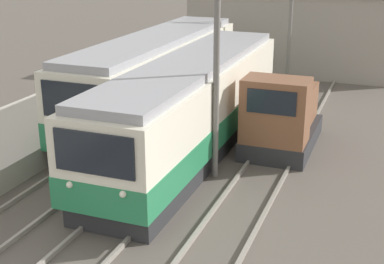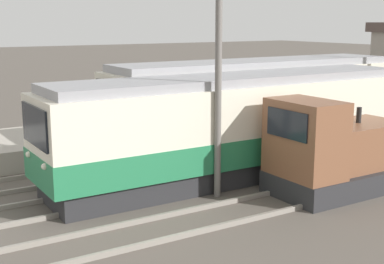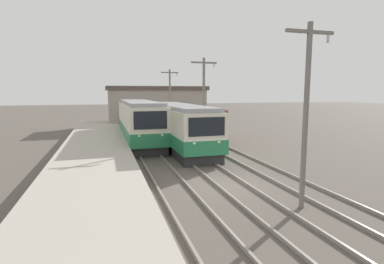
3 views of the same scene
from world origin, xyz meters
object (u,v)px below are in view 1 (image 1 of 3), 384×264
(shunting_locomotive, at_px, (282,118))
(catenary_mast_mid, at_px, (217,64))
(commuter_train_left, at_px, (158,81))
(commuter_train_center, at_px, (193,110))
(catenary_mast_far, at_px, (291,17))

(shunting_locomotive, bearing_deg, catenary_mast_mid, -113.60)
(commuter_train_left, bearing_deg, catenary_mast_mid, -48.92)
(commuter_train_center, xyz_separation_m, shunting_locomotive, (3.00, 1.54, -0.43))
(commuter_train_center, relative_size, catenary_mast_far, 1.99)
(shunting_locomotive, xyz_separation_m, catenary_mast_mid, (-1.49, -3.42, 2.62))
(commuter_train_left, bearing_deg, catenary_mast_far, 58.52)
(commuter_train_left, bearing_deg, commuter_train_center, -47.60)
(shunting_locomotive, relative_size, catenary_mast_far, 0.65)
(commuter_train_left, xyz_separation_m, catenary_mast_mid, (4.31, -4.94, 2.10))
(catenary_mast_mid, relative_size, catenary_mast_far, 1.00)
(catenary_mast_mid, bearing_deg, commuter_train_center, 128.78)
(catenary_mast_far, bearing_deg, commuter_train_left, -121.48)
(commuter_train_center, bearing_deg, shunting_locomotive, 27.17)
(commuter_train_left, height_order, shunting_locomotive, commuter_train_left)
(catenary_mast_mid, distance_m, catenary_mast_far, 11.98)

